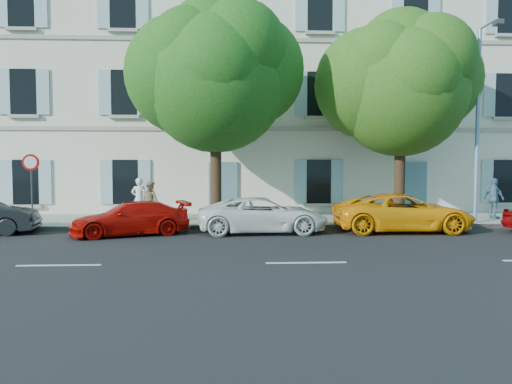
{
  "coord_description": "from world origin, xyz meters",
  "views": [
    {
      "loc": [
        -1.86,
        -16.09,
        2.48
      ],
      "look_at": [
        -0.93,
        2.0,
        1.4
      ],
      "focal_mm": 35.0,
      "sensor_mm": 36.0,
      "label": 1
    }
  ],
  "objects": [
    {
      "name": "building",
      "position": [
        0.0,
        10.2,
        6.0
      ],
      "size": [
        28.0,
        7.0,
        12.0
      ],
      "primitive_type": "cube",
      "color": "silver",
      "rests_on": "ground"
    },
    {
      "name": "road_sign",
      "position": [
        -9.19,
        2.64,
        2.05
      ],
      "size": [
        0.61,
        0.11,
        2.64
      ],
      "color": "#383A3D",
      "rests_on": "sidewalk"
    },
    {
      "name": "car_white_coupe",
      "position": [
        -0.72,
        1.31,
        0.63
      ],
      "size": [
        4.59,
        2.23,
        1.26
      ],
      "primitive_type": "imported",
      "rotation": [
        0.0,
        0.0,
        1.6
      ],
      "color": "white",
      "rests_on": "ground"
    },
    {
      "name": "street_lamp",
      "position": [
        7.61,
        2.52,
        4.37
      ],
      "size": [
        0.25,
        1.58,
        7.45
      ],
      "color": "#7293BF",
      "rests_on": "sidewalk"
    },
    {
      "name": "car_red_coupe",
      "position": [
        -5.27,
        0.97,
        0.58
      ],
      "size": [
        4.28,
        2.82,
        1.15
      ],
      "primitive_type": "imported",
      "rotation": [
        0.0,
        0.0,
        5.04
      ],
      "color": "#B10A05",
      "rests_on": "ground"
    },
    {
      "name": "car_yellow_supercar",
      "position": [
        4.29,
        1.35,
        0.68
      ],
      "size": [
        4.93,
        2.31,
        1.36
      ],
      "primitive_type": "imported",
      "rotation": [
        0.0,
        0.0,
        1.56
      ],
      "color": "#FEA00A",
      "rests_on": "ground"
    },
    {
      "name": "pedestrian_a",
      "position": [
        -5.55,
        4.18,
        1.01
      ],
      "size": [
        0.65,
        0.45,
        1.71
      ],
      "primitive_type": "imported",
      "rotation": [
        0.0,
        0.0,
        3.2
      ],
      "color": "white",
      "rests_on": "sidewalk"
    },
    {
      "name": "sidewalk",
      "position": [
        0.0,
        4.45,
        0.07
      ],
      "size": [
        36.0,
        4.5,
        0.15
      ],
      "primitive_type": "cube",
      "color": "#A09E96",
      "rests_on": "ground"
    },
    {
      "name": "kerb",
      "position": [
        0.0,
        2.28,
        0.08
      ],
      "size": [
        36.0,
        0.16,
        0.16
      ],
      "primitive_type": "cube",
      "color": "#9E998E",
      "rests_on": "ground"
    },
    {
      "name": "pedestrian_c",
      "position": [
        9.01,
        3.89,
        0.99
      ],
      "size": [
        0.68,
        1.06,
        1.68
      ],
      "primitive_type": "imported",
      "rotation": [
        0.0,
        0.0,
        1.87
      ],
      "color": "teal",
      "rests_on": "sidewalk"
    },
    {
      "name": "tree_left",
      "position": [
        -2.42,
        2.92,
        5.52
      ],
      "size": [
        5.39,
        5.39,
        8.35
      ],
      "color": "#3A2819",
      "rests_on": "sidewalk"
    },
    {
      "name": "pedestrian_b",
      "position": [
        -4.99,
        3.47,
        0.95
      ],
      "size": [
        0.98,
        0.98,
        1.61
      ],
      "primitive_type": "imported",
      "rotation": [
        0.0,
        0.0,
        2.38
      ],
      "color": "tan",
      "rests_on": "sidewalk"
    },
    {
      "name": "ground",
      "position": [
        0.0,
        0.0,
        0.0
      ],
      "size": [
        90.0,
        90.0,
        0.0
      ],
      "primitive_type": "plane",
      "color": "black"
    },
    {
      "name": "tree_right",
      "position": [
        4.88,
        3.46,
        5.31
      ],
      "size": [
        5.22,
        5.22,
        8.04
      ],
      "color": "#3A2819",
      "rests_on": "sidewalk"
    }
  ]
}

